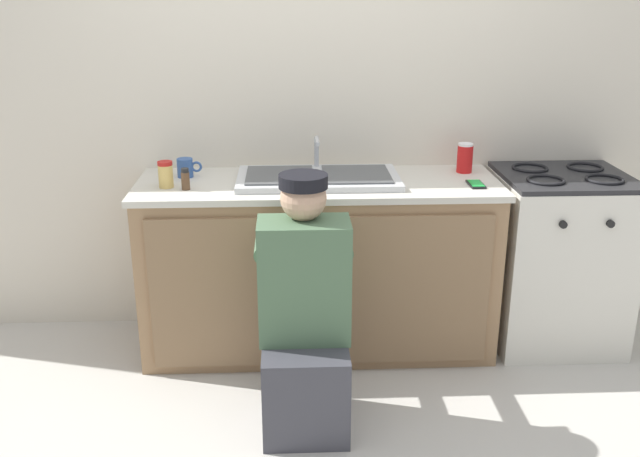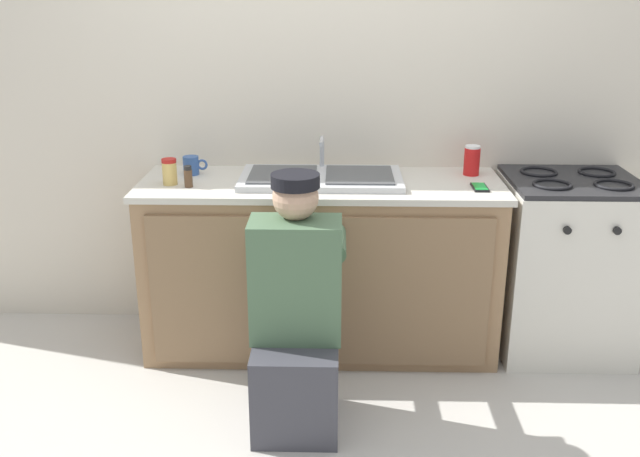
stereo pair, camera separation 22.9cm
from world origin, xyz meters
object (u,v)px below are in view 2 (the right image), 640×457
stove_range (565,265)px  condiment_jar (170,172)px  cell_phone (480,187)px  plumber_person (296,325)px  spice_bottle_pepper (188,177)px  coffee_mug (192,165)px  soda_cup_red (472,160)px  sink_double_basin (321,177)px

stove_range → condiment_jar: 2.05m
stove_range → cell_phone: stove_range is taller
plumber_person → spice_bottle_pepper: size_ratio=10.52×
coffee_mug → cell_phone: size_ratio=0.90×
spice_bottle_pepper → condiment_jar: bearing=155.9°
plumber_person → condiment_jar: 1.04m
soda_cup_red → condiment_jar: size_ratio=1.19×
sink_double_basin → coffee_mug: (-0.67, 0.11, 0.03)m
spice_bottle_pepper → soda_cup_red: soda_cup_red is taller
plumber_person → condiment_jar: plumber_person is taller
stove_range → spice_bottle_pepper: spice_bottle_pepper is taller
plumber_person → spice_bottle_pepper: 0.94m
condiment_jar → cell_phone: bearing=-1.3°
sink_double_basin → cell_phone: size_ratio=5.71×
sink_double_basin → coffee_mug: sink_double_basin is taller
sink_double_basin → condiment_jar: 0.74m
spice_bottle_pepper → soda_cup_red: 1.43m
spice_bottle_pepper → coffee_mug: spice_bottle_pepper is taller
sink_double_basin → stove_range: bearing=-0.1°
sink_double_basin → plumber_person: plumber_person is taller
stove_range → plumber_person: bearing=-152.0°
spice_bottle_pepper → condiment_jar: size_ratio=0.82×
plumber_person → soda_cup_red: (0.85, 0.86, 0.51)m
stove_range → cell_phone: bearing=-167.4°
sink_double_basin → condiment_jar: (-0.74, -0.08, 0.05)m
sink_double_basin → soda_cup_red: (0.77, 0.14, 0.06)m
stove_range → sink_double_basin: bearing=179.9°
cell_phone → condiment_jar: bearing=178.7°
coffee_mug → condiment_jar: bearing=-110.2°
spice_bottle_pepper → soda_cup_red: bearing=10.7°
stove_range → plumber_person: (-1.34, -0.71, 0.00)m
soda_cup_red → cell_phone: soda_cup_red is taller
cell_phone → condiment_jar: (-1.50, 0.03, 0.06)m
spice_bottle_pepper → cell_phone: spice_bottle_pepper is taller
soda_cup_red → condiment_jar: soda_cup_red is taller
coffee_mug → soda_cup_red: 1.43m
plumber_person → condiment_jar: size_ratio=8.63×
coffee_mug → condiment_jar: (-0.07, -0.19, 0.02)m
plumber_person → cell_phone: 1.13m
plumber_person → spice_bottle_pepper: plumber_person is taller
plumber_person → spice_bottle_pepper: bearing=132.8°
sink_double_basin → spice_bottle_pepper: 0.65m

